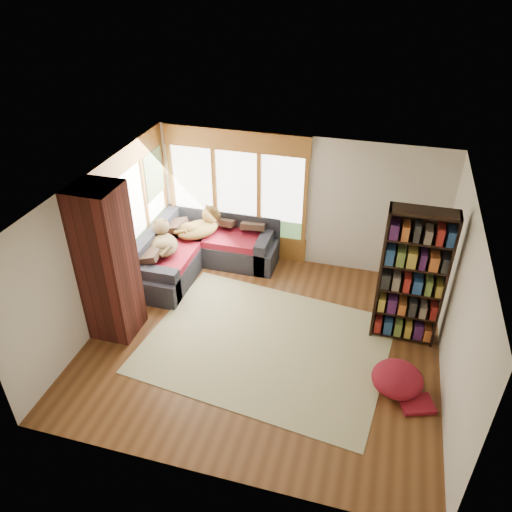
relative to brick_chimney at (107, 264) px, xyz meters
The scene contains 17 objects.
floor 2.75m from the brick_chimney, ahead, with size 5.50×5.50×0.00m, color #543017.
ceiling 2.75m from the brick_chimney, ahead, with size 5.50×5.50×0.00m, color white.
wall_back 3.73m from the brick_chimney, 49.90° to the left, with size 5.50×0.04×2.60m, color silver.
wall_front 3.22m from the brick_chimney, 41.86° to the right, with size 5.50×0.04×2.60m, color silver.
wall_left 0.49m from the brick_chimney, 135.00° to the left, with size 0.04×5.00×2.60m, color silver.
wall_right 5.16m from the brick_chimney, ahead, with size 0.04×5.00×2.60m, color silver.
windows_back 3.07m from the brick_chimney, 66.95° to the left, with size 2.82×0.10×1.90m.
windows_left 1.58m from the brick_chimney, 101.66° to the left, with size 0.10×2.62×1.90m.
roller_blind 2.44m from the brick_chimney, 96.95° to the left, with size 0.03×0.72×0.90m, color #688257.
brick_chimney is the anchor object (origin of this frame).
sectional_sofa 2.32m from the brick_chimney, 77.71° to the left, with size 2.20×2.20×0.80m.
area_rug 2.80m from the brick_chimney, ahead, with size 3.74×2.86×0.01m, color #ECE9BF.
bookshelf 4.67m from the brick_chimney, 13.30° to the left, with size 0.99×0.33×2.31m.
pouf 4.64m from the brick_chimney, ahead, with size 0.73×0.73×0.40m, color maroon.
dog_tan 2.45m from the brick_chimney, 74.91° to the left, with size 0.95×0.99×0.49m.
dog_brindle 1.72m from the brick_chimney, 85.21° to the left, with size 0.85×0.94×0.46m.
throw_pillows 2.23m from the brick_chimney, 75.74° to the left, with size 1.98×1.68×0.45m.
Camera 1 is at (1.51, -5.87, 5.55)m, focal length 35.00 mm.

